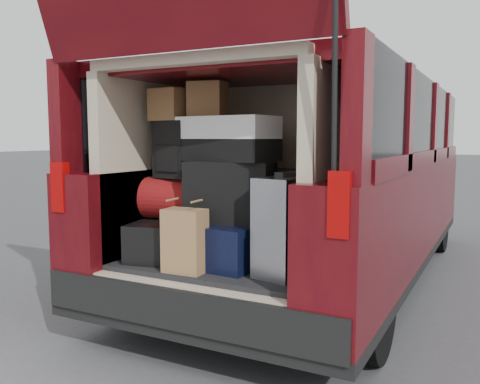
{
  "coord_description": "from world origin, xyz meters",
  "views": [
    {
      "loc": [
        1.5,
        -2.52,
        1.32
      ],
      "look_at": [
        0.08,
        0.2,
        0.99
      ],
      "focal_mm": 38.0,
      "sensor_mm": 36.0,
      "label": 1
    }
  ],
  "objects_px": {
    "twotone_duffel": "(227,139)",
    "silver_roller": "(287,226)",
    "kraft_bag": "(185,241)",
    "black_hardshell": "(174,238)",
    "backpack": "(175,150)",
    "black_soft_case": "(231,191)",
    "red_duffel": "(176,199)",
    "navy_hardshell": "(231,242)"
  },
  "relations": [
    {
      "from": "black_hardshell",
      "to": "backpack",
      "type": "relative_size",
      "value": 1.63
    },
    {
      "from": "navy_hardshell",
      "to": "kraft_bag",
      "type": "height_order",
      "value": "kraft_bag"
    },
    {
      "from": "black_soft_case",
      "to": "navy_hardshell",
      "type": "bearing_deg",
      "value": 112.09
    },
    {
      "from": "red_duffel",
      "to": "twotone_duffel",
      "type": "bearing_deg",
      "value": -1.78
    },
    {
      "from": "kraft_bag",
      "to": "silver_roller",
      "type": "bearing_deg",
      "value": 19.38
    },
    {
      "from": "kraft_bag",
      "to": "black_soft_case",
      "type": "relative_size",
      "value": 0.71
    },
    {
      "from": "black_hardshell",
      "to": "navy_hardshell",
      "type": "xyz_separation_m",
      "value": [
        0.4,
        0.04,
        0.01
      ]
    },
    {
      "from": "black_hardshell",
      "to": "navy_hardshell",
      "type": "distance_m",
      "value": 0.4
    },
    {
      "from": "kraft_bag",
      "to": "black_soft_case",
      "type": "xyz_separation_m",
      "value": [
        0.13,
        0.31,
        0.26
      ]
    },
    {
      "from": "black_hardshell",
      "to": "red_duffel",
      "type": "relative_size",
      "value": 1.43
    },
    {
      "from": "navy_hardshell",
      "to": "black_soft_case",
      "type": "height_order",
      "value": "black_soft_case"
    },
    {
      "from": "black_hardshell",
      "to": "backpack",
      "type": "height_order",
      "value": "backpack"
    },
    {
      "from": "navy_hardshell",
      "to": "black_soft_case",
      "type": "distance_m",
      "value": 0.31
    },
    {
      "from": "black_soft_case",
      "to": "twotone_duffel",
      "type": "relative_size",
      "value": 0.85
    },
    {
      "from": "black_soft_case",
      "to": "kraft_bag",
      "type": "bearing_deg",
      "value": -122.75
    },
    {
      "from": "backpack",
      "to": "twotone_duffel",
      "type": "xyz_separation_m",
      "value": [
        0.36,
        0.03,
        0.07
      ]
    },
    {
      "from": "black_hardshell",
      "to": "twotone_duffel",
      "type": "distance_m",
      "value": 0.74
    },
    {
      "from": "navy_hardshell",
      "to": "silver_roller",
      "type": "distance_m",
      "value": 0.45
    },
    {
      "from": "silver_roller",
      "to": "kraft_bag",
      "type": "distance_m",
      "value": 0.58
    },
    {
      "from": "silver_roller",
      "to": "black_soft_case",
      "type": "bearing_deg",
      "value": 176.96
    },
    {
      "from": "backpack",
      "to": "twotone_duffel",
      "type": "height_order",
      "value": "twotone_duffel"
    },
    {
      "from": "silver_roller",
      "to": "black_soft_case",
      "type": "xyz_separation_m",
      "value": [
        -0.41,
        0.1,
        0.17
      ]
    },
    {
      "from": "black_soft_case",
      "to": "twotone_duffel",
      "type": "height_order",
      "value": "twotone_duffel"
    },
    {
      "from": "red_duffel",
      "to": "backpack",
      "type": "xyz_separation_m",
      "value": [
        -0.0,
        -0.0,
        0.32
      ]
    },
    {
      "from": "twotone_duffel",
      "to": "silver_roller",
      "type": "bearing_deg",
      "value": -10.27
    },
    {
      "from": "silver_roller",
      "to": "kraft_bag",
      "type": "relative_size",
      "value": 1.51
    },
    {
      "from": "kraft_bag",
      "to": "red_duffel",
      "type": "distance_m",
      "value": 0.46
    },
    {
      "from": "black_hardshell",
      "to": "backpack",
      "type": "xyz_separation_m",
      "value": [
        -0.0,
        0.03,
        0.57
      ]
    },
    {
      "from": "navy_hardshell",
      "to": "black_soft_case",
      "type": "relative_size",
      "value": 1.15
    },
    {
      "from": "navy_hardshell",
      "to": "black_soft_case",
      "type": "bearing_deg",
      "value": -52.07
    },
    {
      "from": "silver_roller",
      "to": "backpack",
      "type": "height_order",
      "value": "backpack"
    },
    {
      "from": "kraft_bag",
      "to": "black_soft_case",
      "type": "bearing_deg",
      "value": 65.8
    },
    {
      "from": "twotone_duffel",
      "to": "black_hardshell",
      "type": "bearing_deg",
      "value": -163.75
    },
    {
      "from": "black_hardshell",
      "to": "black_soft_case",
      "type": "bearing_deg",
      "value": -7.94
    },
    {
      "from": "red_duffel",
      "to": "backpack",
      "type": "bearing_deg",
      "value": -140.28
    },
    {
      "from": "twotone_duffel",
      "to": "navy_hardshell",
      "type": "bearing_deg",
      "value": -27.27
    },
    {
      "from": "black_hardshell",
      "to": "twotone_duffel",
      "type": "relative_size",
      "value": 0.99
    },
    {
      "from": "silver_roller",
      "to": "twotone_duffel",
      "type": "distance_m",
      "value": 0.67
    },
    {
      "from": "twotone_duffel",
      "to": "red_duffel",
      "type": "bearing_deg",
      "value": -168.66
    },
    {
      "from": "kraft_bag",
      "to": "black_soft_case",
      "type": "distance_m",
      "value": 0.43
    },
    {
      "from": "kraft_bag",
      "to": "backpack",
      "type": "height_order",
      "value": "backpack"
    },
    {
      "from": "navy_hardshell",
      "to": "twotone_duffel",
      "type": "bearing_deg",
      "value": 151.28
    }
  ]
}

